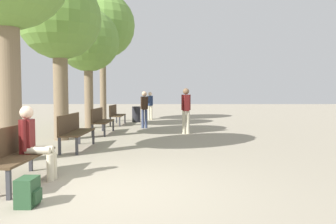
{
  "coord_description": "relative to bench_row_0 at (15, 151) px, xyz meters",
  "views": [
    {
      "loc": [
        1.1,
        -4.97,
        1.52
      ],
      "look_at": [
        1.03,
        4.89,
        0.95
      ],
      "focal_mm": 35.0,
      "sensor_mm": 36.0,
      "label": 1
    }
  ],
  "objects": [
    {
      "name": "pedestrian_near",
      "position": [
        3.2,
        6.75,
        0.42
      ],
      "size": [
        0.34,
        0.28,
        1.7
      ],
      "color": "beige",
      "rests_on": "ground_plane"
    },
    {
      "name": "pedestrian_far",
      "position": [
        1.45,
        13.29,
        0.36
      ],
      "size": [
        0.32,
        0.28,
        1.58
      ],
      "color": "beige",
      "rests_on": "ground_plane"
    },
    {
      "name": "tree_row_3",
      "position": [
        -0.93,
        11.79,
        4.46
      ],
      "size": [
        3.38,
        3.38,
        6.74
      ],
      "color": "#7A664C",
      "rests_on": "ground_plane"
    },
    {
      "name": "tree_row_2",
      "position": [
        -0.93,
        8.76,
        3.19
      ],
      "size": [
        2.68,
        2.68,
        5.13
      ],
      "color": "#7A664C",
      "rests_on": "ground_plane"
    },
    {
      "name": "tree_row_1",
      "position": [
        -0.93,
        5.15,
        3.3
      ],
      "size": [
        2.65,
        2.65,
        5.26
      ],
      "color": "#7A664C",
      "rests_on": "ground_plane"
    },
    {
      "name": "bench_row_2",
      "position": [
        0.0,
        6.77,
        0.0
      ],
      "size": [
        0.51,
        1.81,
        0.95
      ],
      "color": "#4C3823",
      "rests_on": "ground_plane"
    },
    {
      "name": "pedestrian_mid",
      "position": [
        1.49,
        8.66,
        0.36
      ],
      "size": [
        0.32,
        0.25,
        1.6
      ],
      "color": "#384260",
      "rests_on": "ground_plane"
    },
    {
      "name": "ground_plane",
      "position": [
        1.52,
        -0.46,
        -0.55
      ],
      "size": [
        80.0,
        80.0,
        0.0
      ],
      "primitive_type": "plane",
      "color": "gray"
    },
    {
      "name": "trash_bin",
      "position": [
        0.83,
        11.64,
        -0.14
      ],
      "size": [
        0.44,
        0.44,
        0.82
      ],
      "color": "#232328",
      "rests_on": "ground_plane"
    },
    {
      "name": "bench_row_3",
      "position": [
        0.0,
        10.15,
        0.0
      ],
      "size": [
        0.51,
        1.81,
        0.95
      ],
      "color": "#4C3823",
      "rests_on": "ground_plane"
    },
    {
      "name": "bench_row_0",
      "position": [
        0.0,
        0.0,
        0.0
      ],
      "size": [
        0.51,
        1.81,
        0.95
      ],
      "color": "#4C3823",
      "rests_on": "ground_plane"
    },
    {
      "name": "backpack",
      "position": [
        0.7,
        -1.11,
        -0.36
      ],
      "size": [
        0.27,
        0.34,
        0.39
      ],
      "color": "#284C2D",
      "rests_on": "ground_plane"
    },
    {
      "name": "person_seated",
      "position": [
        0.25,
        0.19,
        0.15
      ],
      "size": [
        0.6,
        0.34,
        1.3
      ],
      "color": "beige",
      "rests_on": "ground_plane"
    },
    {
      "name": "bench_row_1",
      "position": [
        0.0,
        3.38,
        0.0
      ],
      "size": [
        0.51,
        1.81,
        0.95
      ],
      "color": "#4C3823",
      "rests_on": "ground_plane"
    }
  ]
}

